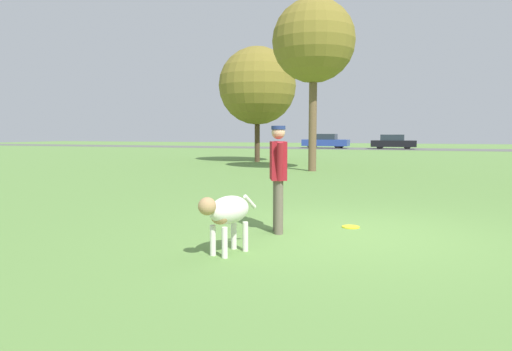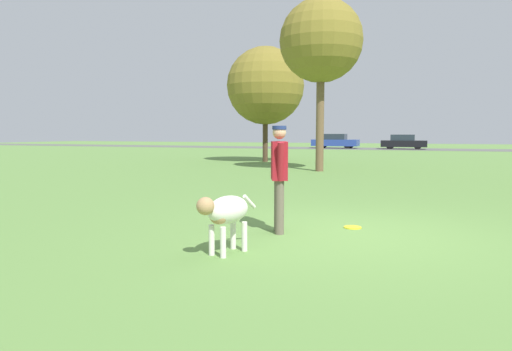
% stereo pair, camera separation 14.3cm
% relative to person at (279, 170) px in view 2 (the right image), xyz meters
% --- Properties ---
extents(ground_plane, '(120.00, 120.00, 0.00)m').
position_rel_person_xyz_m(ground_plane, '(1.02, 0.25, -0.92)').
color(ground_plane, '#608C42').
extents(far_road_strip, '(120.00, 6.00, 0.01)m').
position_rel_person_xyz_m(far_road_strip, '(1.02, 37.12, -0.91)').
color(far_road_strip, '#5B5B59').
rests_on(far_road_strip, ground_plane).
extents(person, '(0.36, 0.65, 1.57)m').
position_rel_person_xyz_m(person, '(0.00, 0.00, 0.00)').
color(person, '#665B4C').
rests_on(person, ground_plane).
extents(dog, '(0.51, 1.00, 0.74)m').
position_rel_person_xyz_m(dog, '(-0.23, -1.37, -0.40)').
color(dog, silver).
rests_on(dog, ground_plane).
extents(frisbee, '(0.27, 0.27, 0.02)m').
position_rel_person_xyz_m(frisbee, '(0.97, 0.72, -0.91)').
color(frisbee, yellow).
rests_on(frisbee, ground_plane).
extents(tree_far_left, '(3.89, 3.89, 5.78)m').
position_rel_person_xyz_m(tree_far_left, '(-5.81, 15.57, 2.90)').
color(tree_far_left, '#4C3826').
rests_on(tree_far_left, ground_plane).
extents(tree_mid_center, '(3.13, 3.13, 6.48)m').
position_rel_person_xyz_m(tree_mid_center, '(-1.91, 10.89, 3.97)').
color(tree_mid_center, brown).
rests_on(tree_mid_center, ground_plane).
extents(parked_car_blue, '(4.40, 1.84, 1.38)m').
position_rel_person_xyz_m(parked_car_blue, '(-6.51, 37.34, -0.24)').
color(parked_car_blue, '#284293').
rests_on(parked_car_blue, ground_plane).
extents(parked_car_black, '(3.98, 1.75, 1.32)m').
position_rel_person_xyz_m(parked_car_black, '(-0.21, 37.08, -0.28)').
color(parked_car_black, black).
rests_on(parked_car_black, ground_plane).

